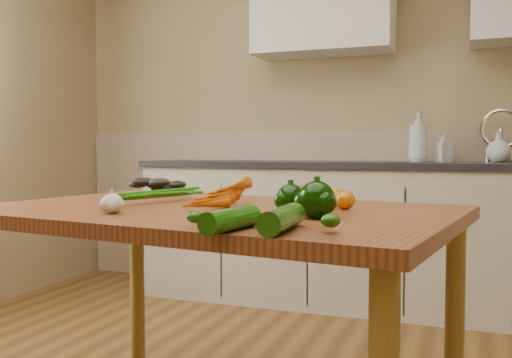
{
  "coord_description": "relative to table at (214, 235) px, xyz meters",
  "views": [
    {
      "loc": [
        0.81,
        -1.35,
        0.98
      ],
      "look_at": [
        0.1,
        0.55,
        0.87
      ],
      "focal_mm": 40.0,
      "sensor_mm": 36.0,
      "label": 1
    }
  ],
  "objects": [
    {
      "name": "room",
      "position": [
        -0.05,
        -0.13,
        0.54
      ],
      "size": [
        4.04,
        5.04,
        2.64
      ],
      "color": "brown",
      "rests_on": "ground"
    },
    {
      "name": "counter_run",
      "position": [
        0.16,
        1.89,
        -0.25
      ],
      "size": [
        2.84,
        0.64,
        1.14
      ],
      "color": "#BAAE9B",
      "rests_on": "ground"
    },
    {
      "name": "table",
      "position": [
        0.0,
        0.0,
        0.0
      ],
      "size": [
        1.6,
        1.15,
        0.79
      ],
      "rotation": [
        0.0,
        0.0,
        -0.14
      ],
      "color": "brown",
      "rests_on": "ground"
    },
    {
      "name": "soap_bottle_a",
      "position": [
        0.46,
        1.98,
        0.35
      ],
      "size": [
        0.15,
        0.15,
        0.31
      ],
      "primitive_type": "imported",
      "rotation": [
        0.0,
        0.0,
        3.41
      ],
      "color": "silver",
      "rests_on": "counter_run"
    },
    {
      "name": "soap_bottle_b",
      "position": [
        0.61,
        2.01,
        0.29
      ],
      "size": [
        0.12,
        0.12,
        0.18
      ],
      "primitive_type": "imported",
      "rotation": [
        0.0,
        0.0,
        5.39
      ],
      "color": "silver",
      "rests_on": "counter_run"
    },
    {
      "name": "soap_bottle_c",
      "position": [
        0.92,
        1.99,
        0.29
      ],
      "size": [
        0.16,
        0.16,
        0.18
      ],
      "primitive_type": "imported",
      "rotation": [
        0.0,
        0.0,
        0.19
      ],
      "color": "silver",
      "rests_on": "counter_run"
    },
    {
      "name": "carrot_bunch",
      "position": [
        -0.07,
        0.06,
        0.12
      ],
      "size": [
        0.3,
        0.25,
        0.07
      ],
      "primitive_type": null,
      "rotation": [
        0.0,
        0.0,
        -0.14
      ],
      "color": "#CD5904",
      "rests_on": "table"
    },
    {
      "name": "leafy_greens",
      "position": [
        -0.43,
        0.38,
        0.14
      ],
      "size": [
        0.21,
        0.19,
        0.11
      ],
      "primitive_type": null,
      "color": "black",
      "rests_on": "table"
    },
    {
      "name": "garlic_bulb",
      "position": [
        -0.21,
        -0.26,
        0.12
      ],
      "size": [
        0.07,
        0.07,
        0.06
      ],
      "primitive_type": "ellipsoid",
      "color": "silver",
      "rests_on": "table"
    },
    {
      "name": "pepper_a",
      "position": [
        0.27,
        -0.06,
        0.13
      ],
      "size": [
        0.08,
        0.08,
        0.08
      ],
      "primitive_type": "sphere",
      "color": "black",
      "rests_on": "table"
    },
    {
      "name": "pepper_b",
      "position": [
        0.36,
        -0.05,
        0.13
      ],
      "size": [
        0.08,
        0.08,
        0.08
      ],
      "primitive_type": "sphere",
      "color": "black",
      "rests_on": "table"
    },
    {
      "name": "pepper_c",
      "position": [
        0.38,
        -0.17,
        0.14
      ],
      "size": [
        0.1,
        0.1,
        0.1
      ],
      "primitive_type": "sphere",
      "color": "black",
      "rests_on": "table"
    },
    {
      "name": "tomato_a",
      "position": [
        0.26,
        0.13,
        0.12
      ],
      "size": [
        0.08,
        0.08,
        0.07
      ],
      "primitive_type": "ellipsoid",
      "color": "#931602",
      "rests_on": "table"
    },
    {
      "name": "tomato_b",
      "position": [
        0.36,
        0.18,
        0.12
      ],
      "size": [
        0.06,
        0.06,
        0.06
      ],
      "primitive_type": "ellipsoid",
      "color": "#D26305",
      "rests_on": "table"
    },
    {
      "name": "tomato_c",
      "position": [
        0.4,
        0.09,
        0.12
      ],
      "size": [
        0.06,
        0.06,
        0.06
      ],
      "primitive_type": "ellipsoid",
      "color": "#D26305",
      "rests_on": "table"
    },
    {
      "name": "zucchini_a",
      "position": [
        0.37,
        -0.42,
        0.12
      ],
      "size": [
        0.07,
        0.22,
        0.06
      ],
      "primitive_type": "cylinder",
      "rotation": [
        1.57,
        0.0,
        0.04
      ],
      "color": "#164B08",
      "rests_on": "table"
    },
    {
      "name": "zucchini_b",
      "position": [
        0.26,
        -0.46,
        0.11
      ],
      "size": [
        0.08,
        0.2,
        0.05
      ],
      "primitive_type": "cylinder",
      "rotation": [
        1.57,
        0.0,
        -0.14
      ],
      "color": "#164B08",
      "rests_on": "table"
    }
  ]
}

